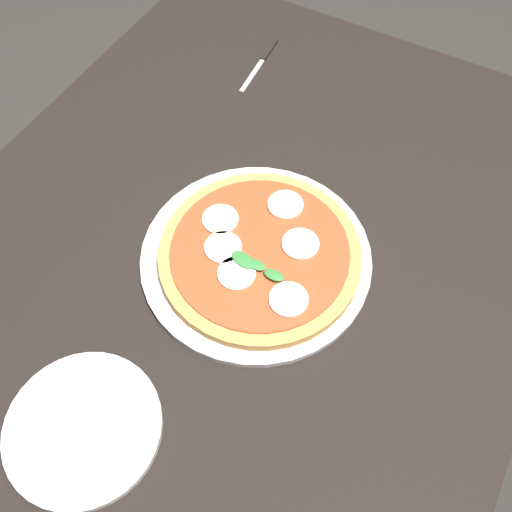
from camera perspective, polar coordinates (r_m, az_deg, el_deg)
ground_plane at (r=1.60m, az=-2.76°, el=-16.19°), size 6.00×6.00×0.00m
dining_table at (r=0.99m, az=-4.31°, el=-5.73°), size 1.44×0.98×0.75m
serving_tray at (r=0.92m, az=0.00°, el=-0.13°), size 0.37×0.37×0.01m
pizza at (r=0.91m, az=0.38°, el=0.23°), size 0.32×0.32×0.03m
plate_white at (r=0.84m, az=-16.92°, el=-16.15°), size 0.22×0.22×0.01m
knife at (r=1.26m, az=0.77°, el=19.24°), size 0.17×0.02×0.01m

